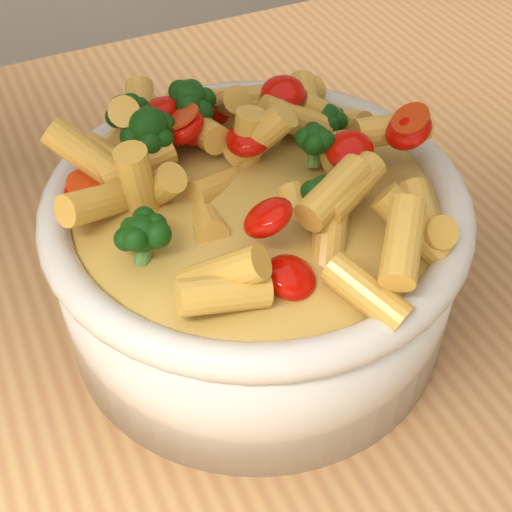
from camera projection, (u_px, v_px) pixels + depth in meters
name	position (u px, v px, depth m)	size (l,w,h in m)	color
table	(173.00, 429.00, 0.53)	(1.20, 0.80, 0.90)	#AF7F4B
serving_bowl	(256.00, 254.00, 0.44)	(0.25, 0.25, 0.11)	silver
pasta_salad	(256.00, 169.00, 0.40)	(0.20, 0.20, 0.04)	gold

